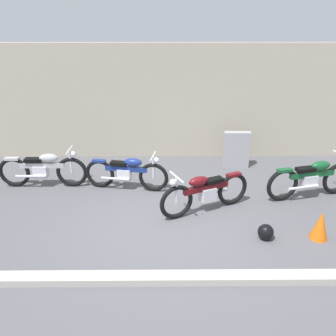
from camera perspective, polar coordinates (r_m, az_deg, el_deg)
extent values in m
plane|color=#56565B|center=(6.83, 0.53, -9.19)|extent=(40.00, 40.00, 0.00)
cube|color=#B2A893|center=(9.80, 0.19, 11.01)|extent=(18.00, 0.30, 3.18)
cube|color=#B7B2A8|center=(5.47, 0.84, -17.95)|extent=(18.00, 0.24, 0.12)
cube|color=#9E9EA3|center=(9.38, 11.37, 3.03)|extent=(0.70, 0.22, 0.99)
sphere|color=black|center=(6.55, 16.04, -10.26)|extent=(0.29, 0.29, 0.29)
cone|color=orange|center=(6.83, 24.17, -8.76)|extent=(0.32, 0.32, 0.55)
torus|color=black|center=(6.81, 1.43, -5.73)|extent=(0.70, 0.39, 0.73)
torus|color=black|center=(7.45, 10.75, -3.49)|extent=(0.70, 0.39, 0.73)
cube|color=silver|center=(7.12, 6.66, -4.35)|extent=(0.37, 0.32, 0.28)
cube|color=#590F14|center=(7.02, 6.37, -3.28)|extent=(0.97, 0.52, 0.12)
ellipsoid|color=#590F14|center=(6.86, 5.15, -2.23)|extent=(0.48, 0.37, 0.20)
cube|color=black|center=(7.06, 7.67, -2.05)|extent=(0.44, 0.33, 0.08)
cube|color=#590F14|center=(7.30, 10.95, -1.11)|extent=(0.34, 0.24, 0.06)
cylinder|color=silver|center=(6.68, 1.45, -3.67)|extent=(0.06, 0.06, 0.55)
cylinder|color=silver|center=(6.56, 1.48, -1.54)|extent=(0.28, 0.54, 0.04)
sphere|color=silver|center=(6.57, 0.85, -2.45)|extent=(0.14, 0.14, 0.14)
cylinder|color=silver|center=(7.34, 7.48, -4.13)|extent=(0.66, 0.35, 0.06)
torus|color=black|center=(8.44, -15.81, -0.66)|extent=(0.74, 0.09, 0.74)
torus|color=black|center=(8.90, -24.34, -0.65)|extent=(0.74, 0.09, 0.74)
cube|color=silver|center=(8.66, -20.53, -0.53)|extent=(0.33, 0.20, 0.28)
cube|color=#ADADB2|center=(8.58, -20.36, 0.46)|extent=(1.04, 0.10, 0.12)
ellipsoid|color=#ADADB2|center=(8.45, -19.36, 1.61)|extent=(0.45, 0.20, 0.20)
cube|color=black|center=(8.60, -21.62, 1.27)|extent=(0.41, 0.18, 0.08)
cube|color=#ADADB2|center=(8.78, -24.71, 1.42)|extent=(0.33, 0.12, 0.06)
cylinder|color=silver|center=(8.33, -16.02, 1.09)|extent=(0.06, 0.06, 0.56)
cylinder|color=silver|center=(8.24, -16.23, 2.89)|extent=(0.04, 0.59, 0.04)
sphere|color=silver|center=(8.25, -15.61, 2.24)|extent=(0.14, 0.14, 0.14)
cylinder|color=silver|center=(8.65, -21.98, -1.29)|extent=(0.71, 0.06, 0.06)
torus|color=black|center=(7.88, 18.63, -2.71)|extent=(0.76, 0.27, 0.76)
cube|color=silver|center=(8.22, 22.50, -2.04)|extent=(0.37, 0.28, 0.29)
cube|color=#145128|center=(8.19, 22.97, -0.94)|extent=(1.06, 0.35, 0.12)
ellipsoid|color=#145128|center=(8.23, 24.22, 0.38)|extent=(0.49, 0.31, 0.21)
cube|color=black|center=(8.03, 22.04, -0.20)|extent=(0.45, 0.28, 0.08)
cube|color=#145128|center=(7.74, 18.96, -0.36)|extent=(0.35, 0.20, 0.06)
cylinder|color=silver|center=(8.04, 21.71, -3.04)|extent=(0.72, 0.23, 0.06)
torus|color=black|center=(7.90, -2.45, -1.57)|extent=(0.71, 0.20, 0.70)
torus|color=black|center=(8.24, -11.32, -0.94)|extent=(0.71, 0.20, 0.70)
cube|color=silver|center=(8.05, -7.32, -1.10)|extent=(0.34, 0.24, 0.27)
cube|color=navy|center=(7.98, -7.04, -0.12)|extent=(0.99, 0.26, 0.12)
ellipsoid|color=navy|center=(7.87, -5.89, 0.96)|extent=(0.45, 0.26, 0.19)
cube|color=black|center=(7.98, -8.28, 0.78)|extent=(0.41, 0.23, 0.08)
cube|color=navy|center=(8.12, -11.50, 1.17)|extent=(0.32, 0.17, 0.06)
cylinder|color=silver|center=(7.80, -2.48, 0.20)|extent=(0.05, 0.05, 0.53)
cylinder|color=silver|center=(7.70, -2.52, 2.01)|extent=(0.13, 0.56, 0.03)
sphere|color=silver|center=(7.72, -1.94, 1.31)|extent=(0.13, 0.13, 0.13)
cylinder|color=silver|center=(8.04, -8.84, -1.78)|extent=(0.67, 0.17, 0.06)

